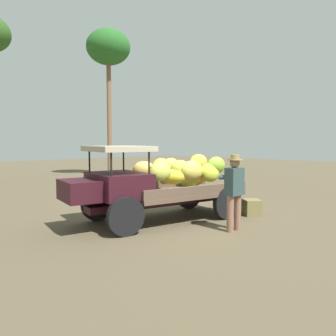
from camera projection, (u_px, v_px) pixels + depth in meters
The scene contains 5 objects.
ground_plane at pixel (166, 219), 8.27m from camera, with size 60.00×60.00×0.00m, color brown.
truck at pixel (155, 183), 7.99m from camera, with size 4.64×2.46×1.85m.
farmer at pixel (234, 188), 7.09m from camera, with size 0.53×0.47×1.67m.
wooden_crate at pixel (252, 207), 8.69m from camera, with size 0.45×0.41×0.42m, color olive.
forest_tree_2 at pixel (108, 50), 18.22m from camera, with size 2.44×2.44×8.21m.
Camera 1 is at (5.68, 5.85, 1.92)m, focal length 35.05 mm.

